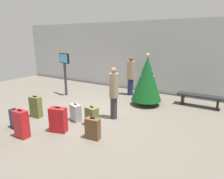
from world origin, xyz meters
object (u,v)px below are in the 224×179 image
(traveller_0, at_px, (131,75))
(suitcase_0, at_px, (58,120))
(suitcase_4, at_px, (21,124))
(flight_info_kiosk, at_px, (65,68))
(suitcase_2, at_px, (76,113))
(suitcase_3, at_px, (92,116))
(holiday_tree, at_px, (147,79))
(traveller_1, at_px, (114,92))
(suitcase_5, at_px, (36,107))
(waiting_bench, at_px, (200,98))
(suitcase_1, at_px, (15,119))
(suitcase_6, at_px, (93,129))

(traveller_0, height_order, suitcase_0, traveller_0)
(traveller_0, bearing_deg, suitcase_4, -97.33)
(flight_info_kiosk, relative_size, traveller_0, 1.09)
(traveller_0, xyz_separation_m, suitcase_2, (-0.18, -3.74, -0.68))
(suitcase_0, bearing_deg, suitcase_3, 56.20)
(traveller_0, xyz_separation_m, suitcase_3, (0.50, -3.73, -0.66))
(holiday_tree, relative_size, traveller_0, 1.16)
(traveller_1, bearing_deg, suitcase_3, -110.42)
(suitcase_5, bearing_deg, traveller_0, 69.62)
(traveller_0, xyz_separation_m, suitcase_5, (-1.57, -4.22, -0.59))
(holiday_tree, height_order, suitcase_3, holiday_tree)
(suitcase_3, distance_m, suitcase_4, 2.02)
(holiday_tree, xyz_separation_m, traveller_0, (-1.20, 0.97, -0.14))
(holiday_tree, height_order, traveller_1, holiday_tree)
(suitcase_5, bearing_deg, waiting_bench, 41.49)
(traveller_0, distance_m, traveller_1, 3.01)
(waiting_bench, bearing_deg, traveller_0, 178.89)
(traveller_0, bearing_deg, suitcase_0, -90.96)
(traveller_1, height_order, suitcase_1, traveller_1)
(suitcase_0, xyz_separation_m, suitcase_1, (-1.31, -0.52, -0.07))
(flight_info_kiosk, relative_size, suitcase_1, 3.18)
(suitcase_1, height_order, suitcase_6, suitcase_6)
(traveller_0, distance_m, suitcase_4, 5.44)
(suitcase_1, relative_size, suitcase_5, 0.81)
(suitcase_4, bearing_deg, suitcase_3, 53.96)
(suitcase_1, relative_size, suitcase_2, 1.04)
(suitcase_6, bearing_deg, suitcase_4, -151.25)
(holiday_tree, height_order, suitcase_2, holiday_tree)
(suitcase_5, bearing_deg, holiday_tree, 49.57)
(waiting_bench, height_order, suitcase_5, suitcase_5)
(flight_info_kiosk, distance_m, traveller_1, 3.69)
(suitcase_2, relative_size, suitcase_3, 0.95)
(flight_info_kiosk, bearing_deg, suitcase_3, -33.54)
(suitcase_0, bearing_deg, suitcase_5, 165.82)
(suitcase_5, bearing_deg, traveller_1, 28.95)
(suitcase_0, distance_m, suitcase_1, 1.41)
(waiting_bench, xyz_separation_m, suitcase_5, (-4.70, -4.16, -0.00))
(holiday_tree, xyz_separation_m, suitcase_1, (-2.59, -4.15, -0.81))
(traveller_0, bearing_deg, waiting_bench, -1.11)
(flight_info_kiosk, distance_m, suitcase_6, 4.72)
(suitcase_2, xyz_separation_m, suitcase_4, (-0.51, -1.63, 0.11))
(holiday_tree, relative_size, suitcase_5, 2.74)
(traveller_1, height_order, suitcase_0, traveller_1)
(suitcase_1, distance_m, suitcase_3, 2.33)
(holiday_tree, bearing_deg, suitcase_3, -104.30)
(holiday_tree, bearing_deg, suitcase_2, -116.54)
(waiting_bench, relative_size, traveller_1, 0.99)
(waiting_bench, xyz_separation_m, suitcase_2, (-3.31, -3.68, -0.09))
(flight_info_kiosk, height_order, suitcase_5, flight_info_kiosk)
(suitcase_1, bearing_deg, traveller_1, 45.24)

